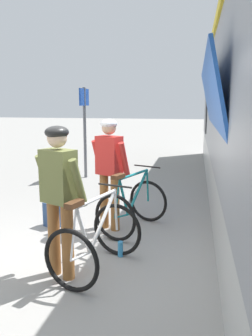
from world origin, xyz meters
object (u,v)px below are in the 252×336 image
Objects in this scene: platform_sign_post at (85,117)px; water_bottle_near_the_bikes at (120,249)px; cyclist_near_in_olive at (59,189)px; water_bottle_by_the_backpack at (60,221)px; bicycle_near_white at (96,240)px; cyclist_far_in_red at (109,165)px; backpack_on_platform at (53,215)px; bicycle_far_teal at (133,206)px.

water_bottle_near_the_bikes is at bearing -66.94° from platform_sign_post.
cyclist_near_in_olive reaches higher than water_bottle_by_the_backpack.
cyclist_far_in_red is at bearing 97.60° from bicycle_near_white.
water_bottle_by_the_backpack is (0.11, 0.03, -0.11)m from backpack_on_platform.
cyclist_near_in_olive is 0.73× the size of platform_sign_post.
cyclist_near_in_olive reaches higher than water_bottle_near_the_bikes.
bicycle_far_teal is at bearing 71.25° from cyclist_near_in_olive.
cyclist_far_in_red is 8.47× the size of water_bottle_near_the_bikes.
water_bottle_near_the_bikes is at bearing -13.46° from backpack_on_platform.
platform_sign_post is at bearing 120.41° from backpack_on_platform.
water_bottle_by_the_backpack is (-0.84, -0.05, -0.96)m from cyclist_far_in_red.
bicycle_far_teal is 1.25m from water_bottle_by_the_backpack.
cyclist_far_in_red reaches higher than water_bottle_by_the_backpack.
cyclist_near_in_olive is 1.44× the size of bicycle_near_white.
bicycle_near_white is at bearing -53.52° from water_bottle_by_the_backpack.
cyclist_far_in_red is 1.42m from water_bottle_near_the_bikes.
bicycle_near_white is at bearing -97.14° from bicycle_far_teal.
cyclist_near_in_olive is 1.00× the size of cyclist_far_in_red.
water_bottle_by_the_backpack is (-1.23, 0.93, -0.01)m from water_bottle_near_the_bikes.
cyclist_near_in_olive is 5.52m from platform_sign_post.
cyclist_far_in_red is at bearing 111.59° from water_bottle_near_the_bikes.
bicycle_far_teal reaches higher than water_bottle_near_the_bikes.
backpack_on_platform is at bearing -80.16° from platform_sign_post.
cyclist_far_in_red is 1.44× the size of bicycle_near_white.
water_bottle_near_the_bikes is at bearing 67.08° from bicycle_near_white.
bicycle_near_white and bicycle_far_teal have the same top height.
cyclist_far_in_red reaches higher than bicycle_far_teal.
platform_sign_post is at bearing 113.06° from water_bottle_near_the_bikes.
platform_sign_post reaches higher than backpack_on_platform.
platform_sign_post is (-1.42, 5.31, 0.57)m from cyclist_near_in_olive.
cyclist_near_in_olive is at bearing -108.75° from bicycle_far_teal.
bicycle_far_teal reaches higher than water_bottle_by_the_backpack.
cyclist_near_in_olive is 0.77m from bicycle_near_white.
water_bottle_near_the_bikes is 1.14× the size of water_bottle_by_the_backpack.
bicycle_far_teal is 1.02m from water_bottle_near_the_bikes.
bicycle_far_teal is (0.37, -0.00, -0.65)m from cyclist_far_in_red.
bicycle_near_white is (0.37, 0.18, -0.65)m from cyclist_near_in_olive.
water_bottle_near_the_bikes is 0.09× the size of platform_sign_post.
cyclist_near_in_olive is 9.62× the size of water_bottle_by_the_backpack.
cyclist_near_in_olive reaches higher than bicycle_near_white.
cyclist_far_in_red is 0.75m from bicycle_far_teal.
cyclist_near_in_olive is 1.41× the size of bicycle_far_teal.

